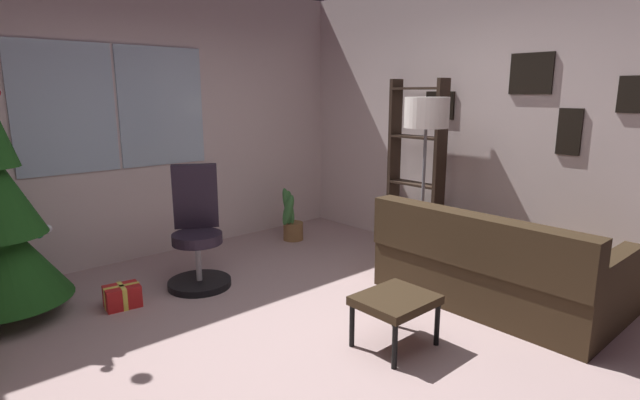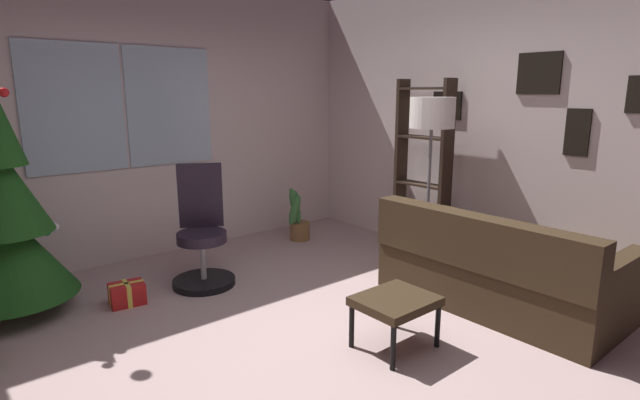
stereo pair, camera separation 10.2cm
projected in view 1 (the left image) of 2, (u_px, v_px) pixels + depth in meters
The scene contains 10 objects.
ground_plane at pixel (323, 349), 3.47m from camera, with size 4.67×5.27×0.10m, color #B09492.
wall_back_with_windows at pixel (148, 120), 5.10m from camera, with size 4.67×0.12×2.85m.
wall_right_with_frames at pixel (508, 123), 4.71m from camera, with size 0.12×5.27×2.85m.
couch at pixel (510, 269), 4.09m from camera, with size 1.55×1.84×0.81m.
footstool at pixel (395, 303), 3.35m from camera, with size 0.51×0.44×0.37m.
gift_box_red at pixel (122, 296), 4.02m from camera, with size 0.29×0.23×0.19m.
office_chair at pixel (197, 240), 4.43m from camera, with size 0.57×0.59×1.09m.
bookshelf at pixel (416, 178), 5.29m from camera, with size 0.18×0.64×1.85m.
floor_lamp at pixel (426, 122), 4.55m from camera, with size 0.41×0.41×1.67m.
potted_plant at pixel (290, 217), 5.80m from camera, with size 0.41×0.37×0.64m.
Camera 1 is at (-2.12, -2.35, 1.72)m, focal length 27.73 mm.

